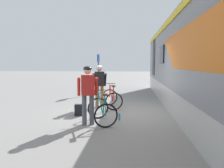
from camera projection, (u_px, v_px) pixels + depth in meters
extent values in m
plane|color=gray|center=(125.00, 112.00, 7.67)|extent=(80.00, 80.00, 0.00)
cube|color=slate|center=(217.00, 51.00, 6.89)|extent=(3.00, 16.44, 2.70)
cube|color=#B7B7B2|center=(214.00, 103.00, 7.07)|extent=(2.97, 16.44, 0.90)
cube|color=orange|center=(197.00, 65.00, 4.27)|extent=(0.56, 5.13, 1.63)
cube|color=yellow|center=(172.00, 17.00, 6.92)|extent=(0.04, 16.11, 0.20)
cube|color=black|center=(162.00, 54.00, 9.22)|extent=(0.04, 1.10, 0.80)
cube|color=black|center=(154.00, 57.00, 12.73)|extent=(0.03, 1.10, 2.29)
ellipsoid|color=slate|center=(219.00, 8.00, 6.74)|extent=(2.85, 16.11, 0.36)
cylinder|color=#935B2D|center=(97.00, 96.00, 8.50)|extent=(0.14, 0.14, 0.90)
cylinder|color=#935B2D|center=(102.00, 96.00, 8.55)|extent=(0.14, 0.14, 0.90)
cube|color=black|center=(99.00, 79.00, 8.45)|extent=(0.44, 0.36, 0.60)
cylinder|color=black|center=(93.00, 80.00, 8.43)|extent=(0.17, 0.27, 0.56)
cylinder|color=black|center=(105.00, 80.00, 8.56)|extent=(0.17, 0.27, 0.56)
sphere|color=tan|center=(99.00, 68.00, 8.41)|extent=(0.22, 0.22, 0.22)
ellipsoid|color=white|center=(99.00, 67.00, 8.40)|extent=(0.33, 0.35, 0.14)
cylinder|color=#4C515B|center=(84.00, 110.00, 6.00)|extent=(0.14, 0.14, 0.90)
cylinder|color=#4C515B|center=(92.00, 110.00, 6.04)|extent=(0.14, 0.14, 0.90)
cube|color=red|center=(88.00, 85.00, 5.94)|extent=(0.43, 0.34, 0.60)
cylinder|color=red|center=(79.00, 87.00, 5.94)|extent=(0.16, 0.27, 0.56)
cylinder|color=red|center=(96.00, 86.00, 6.04)|extent=(0.16, 0.27, 0.56)
sphere|color=beige|center=(88.00, 71.00, 5.90)|extent=(0.22, 0.22, 0.22)
ellipsoid|color=black|center=(88.00, 68.00, 5.89)|extent=(0.32, 0.34, 0.14)
torus|color=black|center=(110.00, 97.00, 8.90)|extent=(0.70, 0.24, 0.71)
torus|color=black|center=(114.00, 101.00, 7.90)|extent=(0.70, 0.24, 0.71)
cylinder|color=red|center=(111.00, 93.00, 8.52)|extent=(0.22, 0.63, 0.63)
cylinder|color=red|center=(112.00, 86.00, 8.37)|extent=(0.27, 0.83, 0.04)
cylinder|color=red|center=(113.00, 94.00, 8.11)|extent=(0.11, 0.27, 0.62)
cylinder|color=red|center=(113.00, 101.00, 8.07)|extent=(0.13, 0.35, 0.08)
cylinder|color=red|center=(114.00, 94.00, 7.93)|extent=(0.06, 0.14, 0.56)
cylinder|color=red|center=(110.00, 91.00, 8.84)|extent=(0.05, 0.09, 0.55)
cylinder|color=black|center=(110.00, 84.00, 8.78)|extent=(0.47, 0.16, 0.02)
cube|color=#4C2D19|center=(114.00, 86.00, 7.92)|extent=(0.16, 0.26, 0.06)
torus|color=black|center=(98.00, 108.00, 6.70)|extent=(0.68, 0.31, 0.71)
torus|color=black|center=(106.00, 116.00, 5.73)|extent=(0.68, 0.31, 0.71)
cylinder|color=#197A7F|center=(101.00, 103.00, 6.34)|extent=(0.28, 0.61, 0.63)
cylinder|color=#197A7F|center=(101.00, 94.00, 6.19)|extent=(0.36, 0.80, 0.04)
cylinder|color=#197A7F|center=(104.00, 105.00, 5.93)|extent=(0.14, 0.27, 0.62)
cylinder|color=#197A7F|center=(104.00, 115.00, 5.90)|extent=(0.16, 0.34, 0.08)
cylinder|color=#197A7F|center=(105.00, 106.00, 5.76)|extent=(0.08, 0.14, 0.56)
cylinder|color=#197A7F|center=(98.00, 100.00, 6.65)|extent=(0.06, 0.09, 0.55)
cylinder|color=black|center=(98.00, 90.00, 6.59)|extent=(0.45, 0.20, 0.02)
cube|color=#4C2D19|center=(105.00, 94.00, 5.75)|extent=(0.18, 0.26, 0.06)
cube|color=black|center=(79.00, 110.00, 7.11)|extent=(0.29, 0.20, 0.40)
cylinder|color=#338CCC|center=(119.00, 117.00, 6.54)|extent=(0.07, 0.07, 0.23)
cylinder|color=red|center=(79.00, 112.00, 7.31)|extent=(0.07, 0.07, 0.20)
cylinder|color=#595B60|center=(98.00, 74.00, 12.31)|extent=(0.08, 0.08, 2.40)
cube|color=#193F99|center=(98.00, 58.00, 12.21)|extent=(0.04, 0.70, 0.44)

